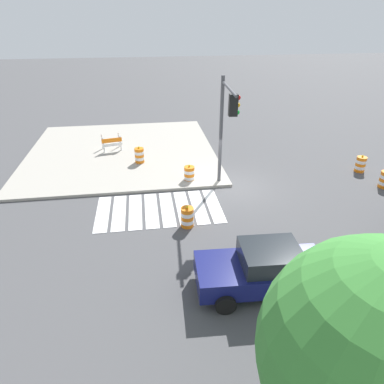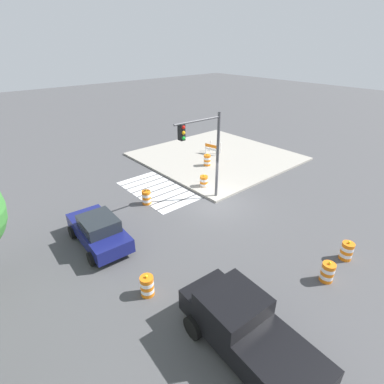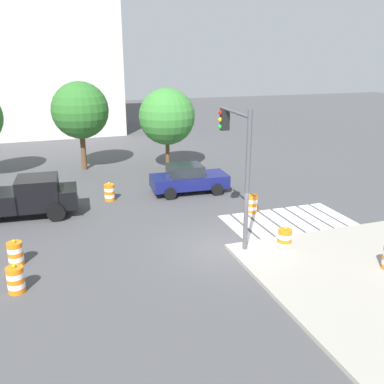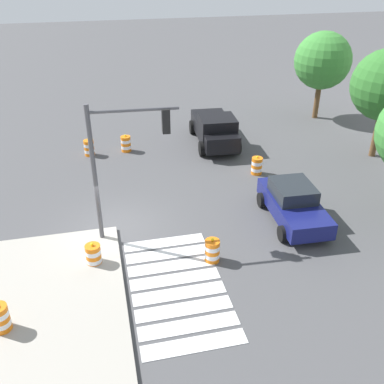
# 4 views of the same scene
# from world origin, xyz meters

# --- Properties ---
(ground_plane) EXTENTS (120.00, 120.00, 0.00)m
(ground_plane) POSITION_xyz_m (0.00, 0.00, 0.00)
(ground_plane) COLOR #474749
(crosswalk_stripes) EXTENTS (5.85, 3.20, 0.02)m
(crosswalk_stripes) POSITION_xyz_m (4.00, 1.80, 0.01)
(crosswalk_stripes) COLOR silver
(crosswalk_stripes) RESTS_ON ground
(sports_car) EXTENTS (4.38, 2.30, 1.63)m
(sports_car) POSITION_xyz_m (0.90, 7.46, 0.81)
(sports_car) COLOR navy
(sports_car) RESTS_ON ground
(pickup_truck) EXTENTS (5.27, 2.62, 1.92)m
(pickup_truck) POSITION_xyz_m (-7.68, 6.41, 0.97)
(pickup_truck) COLOR black
(pickup_truck) RESTS_ON ground
(traffic_barrel_near_corner) EXTENTS (0.56, 0.56, 1.02)m
(traffic_barrel_near_corner) POSITION_xyz_m (-3.57, 7.51, 0.45)
(traffic_barrel_near_corner) COLOR orange
(traffic_barrel_near_corner) RESTS_ON ground
(traffic_barrel_crosswalk_end) EXTENTS (0.56, 0.56, 1.02)m
(traffic_barrel_crosswalk_end) POSITION_xyz_m (2.87, 3.36, 0.45)
(traffic_barrel_crosswalk_end) COLOR orange
(traffic_barrel_crosswalk_end) RESTS_ON ground
(traffic_barrel_median_near) EXTENTS (0.56, 0.56, 1.02)m
(traffic_barrel_median_near) POSITION_xyz_m (2.18, -0.96, 0.45)
(traffic_barrel_median_near) COLOR orange
(traffic_barrel_median_near) RESTS_ON ground
(traffic_barrel_median_far) EXTENTS (0.56, 0.56, 1.02)m
(traffic_barrel_median_far) POSITION_xyz_m (-7.97, 1.18, 0.45)
(traffic_barrel_median_far) COLOR orange
(traffic_barrel_median_far) RESTS_ON ground
(traffic_barrel_far_curb) EXTENTS (0.56, 0.56, 1.02)m
(traffic_barrel_far_curb) POSITION_xyz_m (-7.86, -0.89, 0.45)
(traffic_barrel_far_curb) COLOR orange
(traffic_barrel_far_curb) RESTS_ON ground
(traffic_light_pole) EXTENTS (0.48, 3.29, 5.50)m
(traffic_light_pole) POSITION_xyz_m (0.66, 0.54, 3.91)
(traffic_light_pole) COLOR #4C4C51
(traffic_light_pole) RESTS_ON sidewalk_corner
(street_tree_streetside_mid) EXTENTS (3.72, 3.72, 5.48)m
(street_tree_streetside_mid) POSITION_xyz_m (1.16, 12.73, 3.62)
(street_tree_streetside_mid) COLOR brown
(street_tree_streetside_mid) RESTS_ON ground
(street_tree_streetside_far) EXTENTS (3.75, 3.75, 5.90)m
(street_tree_streetside_far) POSITION_xyz_m (-4.24, 14.68, 4.01)
(street_tree_streetside_far) COLOR brown
(street_tree_streetside_far) RESTS_ON ground
(office_building_far) EXTENTS (14.17, 10.24, 22.38)m
(office_building_far) POSITION_xyz_m (-6.23, 31.30, 11.19)
(office_building_far) COLOR beige
(office_building_far) RESTS_ON ground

